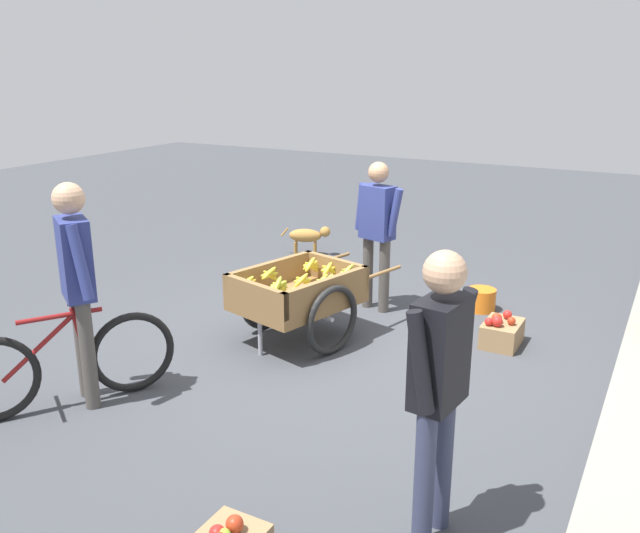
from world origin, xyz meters
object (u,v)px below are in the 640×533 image
(bicycle, at_px, (65,363))
(dog, at_px, (308,236))
(bystander_person, at_px, (439,373))
(plastic_bucket, at_px, (481,300))
(vendor_person, at_px, (377,224))
(apple_crate, at_px, (502,332))
(cyclist_person, at_px, (77,274))
(fruit_cart, at_px, (298,296))

(bicycle, relative_size, dog, 2.25)
(bystander_person, bearing_deg, plastic_bucket, -168.46)
(vendor_person, bearing_deg, apple_crate, 77.82)
(vendor_person, relative_size, bystander_person, 0.95)
(cyclist_person, distance_m, plastic_bucket, 4.10)
(bicycle, height_order, bystander_person, bystander_person)
(vendor_person, xyz_separation_m, apple_crate, (0.30, 1.41, -0.80))
(cyclist_person, bearing_deg, vendor_person, 159.22)
(fruit_cart, height_order, apple_crate, fruit_cart)
(fruit_cart, distance_m, apple_crate, 1.91)
(cyclist_person, distance_m, apple_crate, 3.73)
(dog, distance_m, bystander_person, 5.72)
(fruit_cart, relative_size, bystander_person, 1.09)
(vendor_person, xyz_separation_m, dog, (-1.46, -1.65, -0.66))
(vendor_person, height_order, plastic_bucket, vendor_person)
(fruit_cart, xyz_separation_m, apple_crate, (-0.80, 1.70, -0.31))
(plastic_bucket, bearing_deg, vendor_person, -63.41)
(bicycle, bearing_deg, cyclist_person, 147.35)
(plastic_bucket, height_order, apple_crate, apple_crate)
(dog, height_order, plastic_bucket, dog)
(fruit_cart, xyz_separation_m, bicycle, (1.93, -0.89, -0.09))
(fruit_cart, xyz_separation_m, vendor_person, (-1.10, 0.29, 0.49))
(bicycle, bearing_deg, fruit_cart, 155.19)
(fruit_cart, height_order, plastic_bucket, fruit_cart)
(fruit_cart, bearing_deg, vendor_person, 165.15)
(vendor_person, height_order, bicycle, vendor_person)
(dog, distance_m, plastic_bucket, 2.82)
(dog, bearing_deg, plastic_bucket, 70.08)
(cyclist_person, distance_m, dog, 4.46)
(apple_crate, distance_m, bystander_person, 2.94)
(vendor_person, distance_m, plastic_bucket, 1.38)
(vendor_person, distance_m, bystander_person, 3.55)
(cyclist_person, relative_size, bystander_person, 1.04)
(fruit_cart, height_order, dog, fruit_cart)
(bicycle, distance_m, dog, 4.51)
(bicycle, distance_m, bystander_person, 2.98)
(vendor_person, relative_size, apple_crate, 3.54)
(fruit_cart, relative_size, cyclist_person, 1.05)
(cyclist_person, bearing_deg, bicycle, -32.65)
(cyclist_person, bearing_deg, plastic_bucket, 148.33)
(vendor_person, bearing_deg, bystander_person, 29.17)
(vendor_person, bearing_deg, dog, -131.49)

